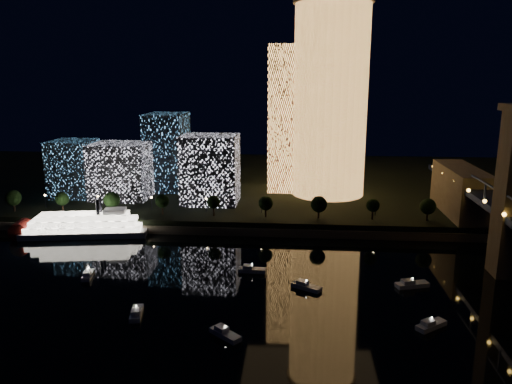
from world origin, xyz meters
TOP-DOWN VIEW (x-y plane):
  - ground at (0.00, 0.00)m, footprint 520.00×520.00m
  - far_bank at (0.00, 160.00)m, footprint 420.00×160.00m
  - seawall at (0.00, 82.00)m, footprint 420.00×6.00m
  - tower_cylindrical at (15.53, 128.77)m, footprint 34.00×34.00m
  - tower_rectangular at (-1.50, 137.65)m, footprint 20.72×20.72m
  - midrise_blocks at (-63.46, 118.86)m, footprint 83.13×45.44m
  - riverboat at (-77.98, 74.80)m, footprint 49.34×17.26m
  - motorboats at (1.77, 9.92)m, footprint 125.35×77.57m
  - esplanade_trees at (-33.04, 88.00)m, footprint 166.11×6.39m
  - street_lamps at (-34.00, 94.00)m, footprint 132.70×0.70m

SIDE VIEW (x-z plane):
  - ground at x=0.00m, z-range 0.00..0.00m
  - motorboats at x=1.77m, z-range -0.58..2.20m
  - seawall at x=0.00m, z-range 0.00..3.00m
  - far_bank at x=0.00m, z-range 0.00..5.00m
  - riverboat at x=-77.98m, z-range -3.55..11.04m
  - street_lamps at x=-34.00m, z-range 6.20..11.85m
  - esplanade_trees at x=-33.04m, z-range 6.12..14.81m
  - midrise_blocks at x=-63.46m, z-range 1.64..37.12m
  - tower_rectangular at x=-1.50m, z-range 5.00..70.94m
  - tower_cylindrical at x=15.53m, z-range 5.13..89.10m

